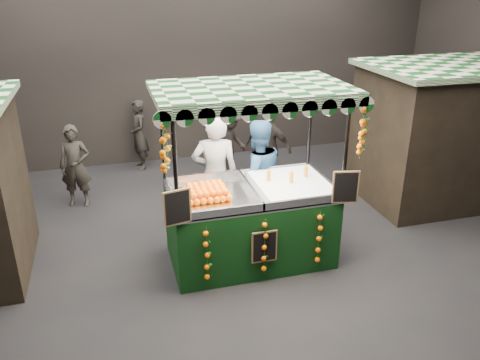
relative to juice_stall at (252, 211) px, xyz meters
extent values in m
plane|color=black|center=(-0.26, -0.23, -0.84)|extent=(12.00, 12.00, 0.00)
cube|color=black|center=(-0.26, 4.77, 1.66)|extent=(12.00, 0.10, 5.00)
cube|color=black|center=(4.14, 1.27, 0.41)|extent=(2.80, 2.00, 2.50)
cube|color=#104D17|center=(4.14, 1.27, 1.71)|extent=(3.00, 2.20, 0.10)
cube|color=black|center=(-0.01, 0.04, -0.29)|extent=(2.39, 1.30, 1.09)
cube|color=silver|center=(-0.01, 0.04, 0.27)|extent=(2.39, 1.30, 0.04)
cylinder|color=black|center=(-1.17, -0.58, 0.47)|extent=(0.05, 0.05, 2.61)
cylinder|color=black|center=(1.15, -0.58, 0.47)|extent=(0.05, 0.05, 2.61)
cylinder|color=black|center=(-1.17, 0.66, 0.47)|extent=(0.05, 0.05, 2.61)
cylinder|color=black|center=(1.15, 0.66, 0.47)|extent=(0.05, 0.05, 2.61)
cube|color=#104D17|center=(-0.01, 0.04, 1.82)|extent=(2.66, 1.58, 0.09)
cube|color=silver|center=(0.64, 0.04, 0.34)|extent=(1.06, 1.17, 0.09)
cube|color=black|center=(-1.19, -0.64, 0.52)|extent=(0.37, 0.10, 0.48)
cube|color=black|center=(1.16, -0.64, 0.52)|extent=(0.37, 0.10, 0.48)
cube|color=black|center=(-0.01, -0.65, -0.24)|extent=(0.37, 0.03, 0.48)
imported|color=gray|center=(-0.32, 0.99, 0.20)|extent=(0.84, 0.64, 2.08)
imported|color=navy|center=(0.36, 0.92, 0.14)|extent=(1.01, 0.83, 1.95)
imported|color=#2E2A25|center=(-2.60, 2.74, -0.05)|extent=(0.64, 0.49, 1.57)
imported|color=black|center=(3.66, 1.64, -0.07)|extent=(0.93, 0.94, 1.53)
imported|color=black|center=(1.14, 2.60, 0.02)|extent=(1.01, 0.99, 1.70)
imported|color=black|center=(0.47, 3.16, -0.04)|extent=(1.17, 1.12, 1.60)
imported|color=#282421|center=(4.24, 2.97, 0.09)|extent=(0.84, 1.79, 1.85)
imported|color=black|center=(-1.29, 4.37, -0.05)|extent=(0.46, 0.62, 1.56)
camera|label=1|loc=(-1.90, -6.17, 3.25)|focal=36.32mm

